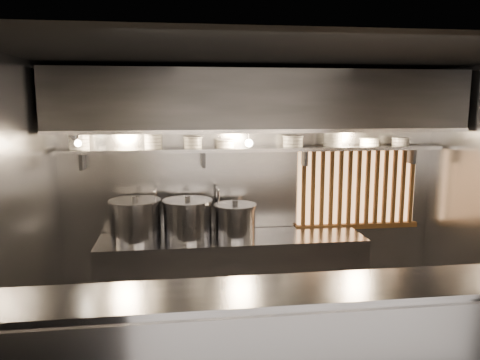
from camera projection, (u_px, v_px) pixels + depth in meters
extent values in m
plane|color=black|center=(283.00, 55.00, 3.93)|extent=(4.50, 4.50, 0.00)
plane|color=gray|center=(253.00, 187.00, 5.63)|extent=(4.50, 0.00, 4.50)
plane|color=gray|center=(14.00, 226.00, 3.86)|extent=(0.00, 3.00, 3.00)
cube|color=#949499|center=(310.00, 289.00, 3.28)|extent=(4.50, 0.56, 0.03)
cube|color=#949499|center=(232.00, 275.00, 5.38)|extent=(3.00, 0.70, 0.90)
cube|color=#949499|center=(256.00, 149.00, 5.37)|extent=(4.40, 0.34, 0.04)
cube|color=#2D2D30|center=(260.00, 101.00, 5.07)|extent=(4.40, 0.80, 0.65)
cube|color=#949499|center=(266.00, 131.00, 4.73)|extent=(4.40, 0.03, 0.04)
cube|color=#FBB571|center=(357.00, 187.00, 5.78)|extent=(1.50, 0.02, 0.92)
cube|color=brown|center=(360.00, 148.00, 5.65)|extent=(1.56, 0.06, 0.06)
cube|color=brown|center=(357.00, 226.00, 5.81)|extent=(1.56, 0.06, 0.06)
cube|color=brown|center=(304.00, 189.00, 5.64)|extent=(0.04, 0.04, 0.92)
cube|color=brown|center=(313.00, 189.00, 5.66)|extent=(0.04, 0.04, 0.92)
cube|color=brown|center=(322.00, 188.00, 5.67)|extent=(0.04, 0.04, 0.92)
cube|color=brown|center=(331.00, 188.00, 5.69)|extent=(0.04, 0.04, 0.92)
cube|color=brown|center=(340.00, 188.00, 5.70)|extent=(0.04, 0.04, 0.92)
cube|color=brown|center=(349.00, 188.00, 5.72)|extent=(0.04, 0.04, 0.92)
cube|color=brown|center=(358.00, 187.00, 5.73)|extent=(0.04, 0.04, 0.92)
cube|color=brown|center=(367.00, 187.00, 5.75)|extent=(0.04, 0.04, 0.92)
cube|color=brown|center=(376.00, 187.00, 5.77)|extent=(0.04, 0.04, 0.92)
cube|color=brown|center=(385.00, 187.00, 5.78)|extent=(0.04, 0.04, 0.92)
cube|color=brown|center=(394.00, 187.00, 5.80)|extent=(0.04, 0.04, 0.92)
cube|color=brown|center=(403.00, 186.00, 5.81)|extent=(0.04, 0.04, 0.92)
cube|color=brown|center=(411.00, 186.00, 5.83)|extent=(0.04, 0.04, 0.92)
cylinder|color=silver|center=(157.00, 208.00, 5.46)|extent=(0.03, 0.03, 0.48)
sphere|color=silver|center=(156.00, 188.00, 5.42)|extent=(0.04, 0.04, 0.04)
cylinder|color=silver|center=(156.00, 190.00, 5.29)|extent=(0.03, 0.26, 0.03)
sphere|color=silver|center=(155.00, 192.00, 5.16)|extent=(0.04, 0.04, 0.04)
cylinder|color=silver|center=(155.00, 198.00, 5.17)|extent=(0.03, 0.03, 0.14)
cylinder|color=silver|center=(216.00, 206.00, 5.55)|extent=(0.03, 0.03, 0.48)
sphere|color=silver|center=(216.00, 187.00, 5.51)|extent=(0.04, 0.04, 0.04)
cylinder|color=silver|center=(217.00, 189.00, 5.38)|extent=(0.03, 0.26, 0.03)
sphere|color=silver|center=(218.00, 191.00, 5.26)|extent=(0.04, 0.04, 0.04)
cylinder|color=silver|center=(218.00, 197.00, 5.27)|extent=(0.03, 0.03, 0.14)
cone|color=#949499|center=(75.00, 137.00, 4.63)|extent=(0.25, 0.27, 0.20)
sphere|color=#FFE0B2|center=(78.00, 143.00, 4.62)|extent=(0.07, 0.07, 0.07)
cylinder|color=#2D2D30|center=(77.00, 128.00, 4.71)|extent=(0.02, 0.22, 0.02)
cylinder|color=#2D2D30|center=(249.00, 136.00, 5.21)|extent=(0.01, 0.01, 0.12)
sphere|color=#FFE0B2|center=(249.00, 143.00, 5.23)|extent=(0.09, 0.09, 0.09)
cylinder|color=#949499|center=(235.00, 222.00, 5.29)|extent=(0.50, 0.50, 0.35)
cylinder|color=#949499|center=(235.00, 206.00, 5.25)|extent=(0.54, 0.54, 0.03)
cylinder|color=#2D2D30|center=(235.00, 203.00, 5.25)|extent=(0.06, 0.06, 0.04)
cylinder|color=#949499|center=(135.00, 221.00, 5.16)|extent=(0.71, 0.71, 0.43)
cylinder|color=#949499|center=(135.00, 201.00, 5.12)|extent=(0.75, 0.75, 0.03)
cylinder|color=#2D2D30|center=(135.00, 198.00, 5.12)|extent=(0.06, 0.06, 0.04)
cylinder|color=#949499|center=(188.00, 220.00, 5.22)|extent=(0.65, 0.65, 0.41)
cylinder|color=#949499|center=(188.00, 201.00, 5.19)|extent=(0.69, 0.69, 0.03)
cylinder|color=#2D2D30|center=(187.00, 198.00, 5.18)|extent=(0.06, 0.06, 0.04)
cylinder|color=white|center=(79.00, 148.00, 5.10)|extent=(0.22, 0.22, 0.03)
cylinder|color=white|center=(79.00, 144.00, 5.10)|extent=(0.22, 0.22, 0.03)
cylinder|color=white|center=(79.00, 141.00, 5.09)|extent=(0.22, 0.22, 0.03)
cylinder|color=white|center=(79.00, 137.00, 5.08)|extent=(0.22, 0.22, 0.03)
cylinder|color=white|center=(79.00, 135.00, 5.08)|extent=(0.23, 0.23, 0.01)
cylinder|color=white|center=(153.00, 147.00, 5.21)|extent=(0.19, 0.19, 0.03)
cylinder|color=white|center=(153.00, 143.00, 5.20)|extent=(0.19, 0.19, 0.03)
cylinder|color=white|center=(153.00, 140.00, 5.20)|extent=(0.19, 0.19, 0.03)
cylinder|color=white|center=(153.00, 137.00, 5.19)|extent=(0.19, 0.19, 0.03)
cylinder|color=white|center=(153.00, 134.00, 5.19)|extent=(0.21, 0.21, 0.01)
cylinder|color=white|center=(193.00, 146.00, 5.27)|extent=(0.20, 0.20, 0.03)
cylinder|color=white|center=(193.00, 143.00, 5.26)|extent=(0.20, 0.20, 0.03)
cylinder|color=white|center=(193.00, 140.00, 5.26)|extent=(0.20, 0.20, 0.03)
cylinder|color=white|center=(193.00, 137.00, 5.25)|extent=(0.22, 0.22, 0.01)
cylinder|color=white|center=(226.00, 146.00, 5.32)|extent=(0.21, 0.21, 0.03)
cylinder|color=white|center=(226.00, 143.00, 5.31)|extent=(0.21, 0.21, 0.03)
cylinder|color=white|center=(226.00, 140.00, 5.31)|extent=(0.23, 0.23, 0.01)
cylinder|color=white|center=(293.00, 145.00, 5.42)|extent=(0.23, 0.23, 0.03)
cylinder|color=white|center=(293.00, 142.00, 5.42)|extent=(0.23, 0.23, 0.03)
cylinder|color=white|center=(293.00, 139.00, 5.41)|extent=(0.23, 0.23, 0.03)
cylinder|color=white|center=(293.00, 136.00, 5.41)|extent=(0.25, 0.25, 0.01)
cylinder|color=white|center=(333.00, 145.00, 5.49)|extent=(0.22, 0.22, 0.03)
cylinder|color=white|center=(333.00, 141.00, 5.48)|extent=(0.22, 0.22, 0.03)
cylinder|color=white|center=(333.00, 138.00, 5.47)|extent=(0.22, 0.22, 0.03)
cylinder|color=white|center=(333.00, 135.00, 5.47)|extent=(0.22, 0.22, 0.03)
cylinder|color=white|center=(333.00, 133.00, 5.46)|extent=(0.23, 0.23, 0.01)
cylinder|color=white|center=(370.00, 144.00, 5.55)|extent=(0.23, 0.23, 0.03)
cylinder|color=white|center=(370.00, 141.00, 5.54)|extent=(0.23, 0.23, 0.03)
cylinder|color=white|center=(370.00, 139.00, 5.54)|extent=(0.24, 0.24, 0.01)
cylinder|color=white|center=(400.00, 144.00, 5.60)|extent=(0.19, 0.19, 0.03)
cylinder|color=white|center=(401.00, 141.00, 5.59)|extent=(0.19, 0.19, 0.03)
cylinder|color=white|center=(401.00, 138.00, 5.59)|extent=(0.21, 0.21, 0.01)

